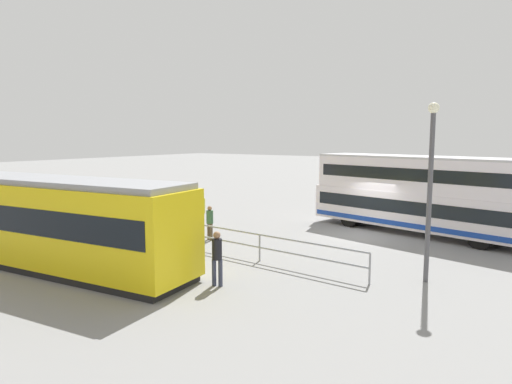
% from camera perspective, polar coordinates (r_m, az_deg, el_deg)
% --- Properties ---
extents(ground_plane, '(160.00, 160.00, 0.00)m').
position_cam_1_polar(ground_plane, '(22.79, 13.36, -5.34)').
color(ground_plane, gray).
extents(double_decker_bus, '(11.75, 5.03, 3.86)m').
position_cam_1_polar(double_decker_bus, '(23.61, 20.47, -0.32)').
color(double_decker_bus, silver).
rests_on(double_decker_bus, ground).
extents(tram_yellow, '(15.86, 4.14, 3.32)m').
position_cam_1_polar(tram_yellow, '(19.68, -27.97, -2.80)').
color(tram_yellow, yellow).
rests_on(tram_yellow, ground).
extents(pedestrian_near_railing, '(0.40, 0.40, 1.61)m').
position_cam_1_polar(pedestrian_near_railing, '(21.09, -5.88, -3.62)').
color(pedestrian_near_railing, '#4C3F2D').
rests_on(pedestrian_near_railing, ground).
extents(pedestrian_crossing, '(0.40, 0.40, 1.80)m').
position_cam_1_polar(pedestrian_crossing, '(14.63, -4.96, -7.90)').
color(pedestrian_crossing, '#33384C').
rests_on(pedestrian_crossing, ground).
extents(pedestrian_railing, '(9.12, 0.74, 1.08)m').
position_cam_1_polar(pedestrian_railing, '(17.50, 0.46, -6.38)').
color(pedestrian_railing, gray).
rests_on(pedestrian_railing, ground).
extents(info_sign, '(1.21, 0.24, 2.38)m').
position_cam_1_polar(info_sign, '(19.18, -7.66, -2.45)').
color(info_sign, slate).
rests_on(info_sign, ground).
extents(street_lamp, '(0.36, 0.36, 5.90)m').
position_cam_1_polar(street_lamp, '(15.65, 21.24, 1.79)').
color(street_lamp, '#4C4C51').
rests_on(street_lamp, ground).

